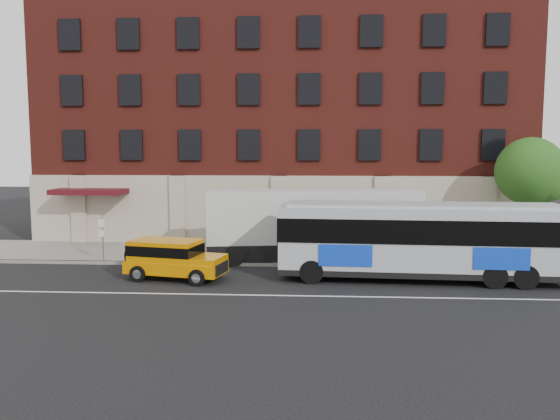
# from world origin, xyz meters

# --- Properties ---
(ground) EXTENTS (120.00, 120.00, 0.00)m
(ground) POSITION_xyz_m (0.00, 0.00, 0.00)
(ground) COLOR black
(ground) RESTS_ON ground
(sidewalk) EXTENTS (60.00, 6.00, 0.15)m
(sidewalk) POSITION_xyz_m (0.00, 9.00, 0.07)
(sidewalk) COLOR gray
(sidewalk) RESTS_ON ground
(kerb) EXTENTS (60.00, 0.25, 0.15)m
(kerb) POSITION_xyz_m (0.00, 6.00, 0.07)
(kerb) COLOR gray
(kerb) RESTS_ON ground
(lane_line) EXTENTS (60.00, 0.12, 0.01)m
(lane_line) POSITION_xyz_m (0.00, 0.50, 0.01)
(lane_line) COLOR silver
(lane_line) RESTS_ON ground
(building) EXTENTS (30.00, 12.10, 15.00)m
(building) POSITION_xyz_m (-0.01, 16.92, 7.58)
(building) COLOR maroon
(building) RESTS_ON sidewalk
(sign_pole) EXTENTS (0.30, 0.20, 2.50)m
(sign_pole) POSITION_xyz_m (-8.50, 6.15, 1.45)
(sign_pole) COLOR gray
(sign_pole) RESTS_ON ground
(street_tree) EXTENTS (3.60, 3.60, 6.20)m
(street_tree) POSITION_xyz_m (13.54, 9.48, 4.41)
(street_tree) COLOR #3D2A1E
(street_tree) RESTS_ON sidewalk
(city_bus) EXTENTS (12.49, 3.30, 3.39)m
(city_bus) POSITION_xyz_m (6.75, 3.47, 1.87)
(city_bus) COLOR #AAADB4
(city_bus) RESTS_ON ground
(yellow_suv) EXTENTS (4.68, 2.69, 1.74)m
(yellow_suv) POSITION_xyz_m (-4.21, 3.02, 1.00)
(yellow_suv) COLOR orange
(yellow_suv) RESTS_ON ground
(shipping_container) EXTENTS (11.14, 3.90, 3.64)m
(shipping_container) POSITION_xyz_m (2.07, 7.60, 1.80)
(shipping_container) COLOR black
(shipping_container) RESTS_ON ground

